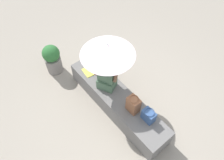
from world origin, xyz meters
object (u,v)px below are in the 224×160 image
Objects in this scene: person_seated at (107,74)px; planter_near at (52,59)px; parasol at (108,50)px; handbag_black at (133,105)px; magazine at (88,72)px; tote_bag_canvas at (149,116)px.

person_seated is 1.18× the size of planter_near.
parasol is 1.11m from handbag_black.
handbag_black is at bearing 12.64° from planter_near.
parasol is at bearing 19.77° from magazine.
parasol is 1.48× the size of planter_near.
tote_bag_canvas is (1.08, 0.06, -0.86)m from parasol.
parasol is 4.03× the size of magazine.
magazine is at bearing -175.38° from handbag_black.
parasol is at bearing 105.62° from person_seated.
person_seated is 3.39× the size of tote_bag_canvas.
planter_near is at bearing -167.36° from handbag_black.
planter_near is (-2.19, -0.49, -0.25)m from handbag_black.
planter_near is (-2.51, -0.57, -0.20)m from tote_bag_canvas.
person_seated reaches higher than magazine.
parasol reaches higher than tote_bag_canvas.
tote_bag_canvas is at bearing 3.11° from parasol.
parasol is 1.85m from planter_near.
handbag_black is 0.50× the size of planter_near.
handbag_black is 1.35× the size of magazine.
tote_bag_canvas is 1.63m from magazine.
handbag_black is at bearing -1.78° from parasol.
handbag_black is at bearing 10.88° from magazine.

